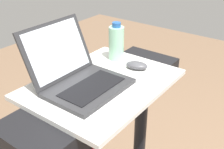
# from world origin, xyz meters

# --- Properties ---
(desk_board) EXTENTS (0.62, 0.46, 0.02)m
(desk_board) POSITION_xyz_m (0.00, 0.70, 1.16)
(desk_board) COLOR white
(desk_board) RESTS_ON treadmill_base
(laptop) EXTENTS (0.32, 0.33, 0.24)m
(laptop) POSITION_xyz_m (-0.08, 0.76, 1.22)
(laptop) COLOR #2D2D30
(laptop) RESTS_ON desk_board
(computer_mouse) EXTENTS (0.09, 0.11, 0.03)m
(computer_mouse) POSITION_xyz_m (0.19, 0.65, 1.19)
(computer_mouse) COLOR #4C4C51
(computer_mouse) RESTS_ON desk_board
(water_bottle) EXTENTS (0.07, 0.07, 0.18)m
(water_bottle) POSITION_xyz_m (0.22, 0.79, 1.25)
(water_bottle) COLOR #9EDBB2
(water_bottle) RESTS_ON desk_board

